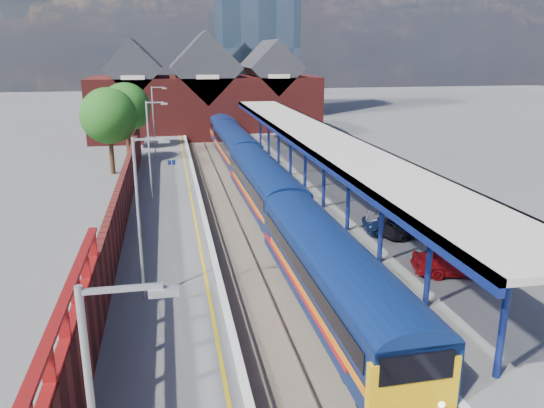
{
  "coord_description": "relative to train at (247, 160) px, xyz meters",
  "views": [
    {
      "loc": [
        -5.1,
        -15.4,
        11.25
      ],
      "look_at": [
        0.65,
        13.99,
        2.6
      ],
      "focal_mm": 35.0,
      "sensor_mm": 36.0,
      "label": 1
    }
  ],
  "objects": [
    {
      "name": "tree_far",
      "position": [
        -10.84,
        14.29,
        3.23
      ],
      "size": [
        5.2,
        5.2,
        8.1
      ],
      "color": "#382314",
      "rests_on": "ground"
    },
    {
      "name": "lamp_post_b",
      "position": [
        -7.86,
        -23.62,
        2.87
      ],
      "size": [
        1.48,
        0.18,
        7.0
      ],
      "color": "#A5A8AA",
      "rests_on": "left_platform"
    },
    {
      "name": "coping_right",
      "position": [
        1.66,
        -9.62,
        -1.1
      ],
      "size": [
        0.3,
        76.0,
        0.05
      ],
      "primitive_type": "cube",
      "color": "silver",
      "rests_on": "right_platform"
    },
    {
      "name": "parked_car_dark",
      "position": [
        6.94,
        -18.16,
        -0.52
      ],
      "size": [
        4.44,
        2.74,
        1.2
      ],
      "primitive_type": "imported",
      "rotation": [
        0.0,
        0.0,
        1.85
      ],
      "color": "black",
      "rests_on": "right_platform"
    },
    {
      "name": "ground",
      "position": [
        -1.49,
        0.38,
        -2.12
      ],
      "size": [
        240.0,
        240.0,
        0.0
      ],
      "primitive_type": "plane",
      "color": "#5B5B5E",
      "rests_on": "ground"
    },
    {
      "name": "lamp_post_c",
      "position": [
        -7.86,
        -7.62,
        2.87
      ],
      "size": [
        1.48,
        0.18,
        7.0
      ],
      "color": "#A5A8AA",
      "rests_on": "left_platform"
    },
    {
      "name": "lamp_post_d",
      "position": [
        -7.86,
        8.38,
        2.87
      ],
      "size": [
        1.48,
        0.18,
        7.0
      ],
      "color": "#A5A8AA",
      "rests_on": "left_platform"
    },
    {
      "name": "parked_car_red",
      "position": [
        6.55,
        -23.75,
        -0.41
      ],
      "size": [
        4.41,
        2.43,
        1.42
      ],
      "primitive_type": "imported",
      "rotation": [
        0.0,
        0.0,
        1.38
      ],
      "color": "#AB0E14",
      "rests_on": "right_platform"
    },
    {
      "name": "rails",
      "position": [
        -1.49,
        -9.62,
        -2.0
      ],
      "size": [
        4.51,
        76.0,
        0.14
      ],
      "color": "slate",
      "rests_on": "ground"
    },
    {
      "name": "yellow_line",
      "position": [
        -5.24,
        -9.62,
        -1.12
      ],
      "size": [
        0.14,
        76.0,
        0.01
      ],
      "primitive_type": "cube",
      "color": "yellow",
      "rests_on": "left_platform"
    },
    {
      "name": "ballast_bed",
      "position": [
        -1.49,
        -9.62,
        -2.09
      ],
      "size": [
        6.0,
        76.0,
        0.06
      ],
      "primitive_type": "cube",
      "color": "#473D33",
      "rests_on": "ground"
    },
    {
      "name": "parked_car_silver",
      "position": [
        6.55,
        -17.68,
        -0.4
      ],
      "size": [
        4.61,
        3.1,
        1.44
      ],
      "primitive_type": "imported",
      "rotation": [
        0.0,
        0.0,
        1.17
      ],
      "color": "#9C9BA0",
      "rests_on": "right_platform"
    },
    {
      "name": "train",
      "position": [
        0.0,
        0.0,
        0.0
      ],
      "size": [
        3.04,
        65.94,
        3.45
      ],
      "color": "#0B1E52",
      "rests_on": "ground"
    },
    {
      "name": "station_building",
      "position": [
        -1.49,
        28.38,
        3.33
      ],
      "size": [
        30.0,
        12.12,
        13.78
      ],
      "color": "#581917",
      "rests_on": "ground"
    },
    {
      "name": "left_platform",
      "position": [
        -6.99,
        -9.62,
        -1.62
      ],
      "size": [
        5.0,
        76.0,
        1.0
      ],
      "primitive_type": "cube",
      "color": "#565659",
      "rests_on": "ground"
    },
    {
      "name": "canopy",
      "position": [
        3.99,
        -7.67,
        3.13
      ],
      "size": [
        4.5,
        52.0,
        4.48
      ],
      "color": "navy",
      "rests_on": "right_platform"
    },
    {
      "name": "tree_near",
      "position": [
        -11.84,
        6.29,
        3.23
      ],
      "size": [
        5.2,
        5.2,
        8.1
      ],
      "color": "#382314",
      "rests_on": "ground"
    },
    {
      "name": "platform_sign",
      "position": [
        -6.49,
        -5.62,
        0.57
      ],
      "size": [
        0.55,
        0.08,
        2.5
      ],
      "color": "#A5A8AA",
      "rests_on": "left_platform"
    },
    {
      "name": "right_platform",
      "position": [
        4.51,
        -9.62,
        -1.62
      ],
      "size": [
        6.0,
        76.0,
        1.0
      ],
      "primitive_type": "cube",
      "color": "#565659",
      "rests_on": "ground"
    },
    {
      "name": "brick_wall",
      "position": [
        -9.59,
        -16.08,
        0.33
      ],
      "size": [
        0.35,
        50.0,
        3.86
      ],
      "color": "#581917",
      "rests_on": "left_platform"
    },
    {
      "name": "parked_car_blue",
      "position": [
        6.35,
        -17.66,
        -0.53
      ],
      "size": [
        4.48,
        2.55,
        1.18
      ],
      "primitive_type": "imported",
      "rotation": [
        0.0,
        0.0,
        1.42
      ],
      "color": "navy",
      "rests_on": "right_platform"
    },
    {
      "name": "coping_left",
      "position": [
        -4.64,
        -9.62,
        -1.1
      ],
      "size": [
        0.3,
        76.0,
        0.05
      ],
      "primitive_type": "cube",
      "color": "silver",
      "rests_on": "left_platform"
    }
  ]
}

